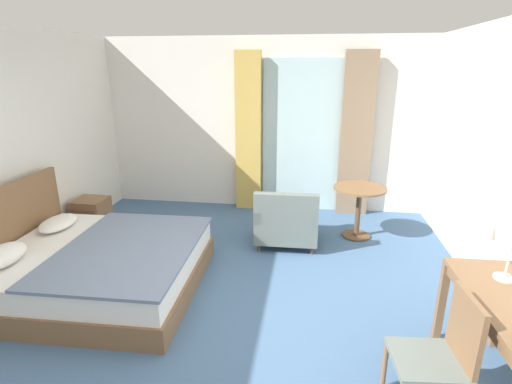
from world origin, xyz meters
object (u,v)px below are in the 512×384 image
armchair_by_window (286,221)px  nightstand (92,216)px  desk_chair (442,352)px  round_cafe_table (359,200)px  bed (94,265)px  desk_lamp (495,241)px

armchair_by_window → nightstand: bearing=-179.0°
desk_chair → round_cafe_table: desk_chair is taller
bed → desk_chair: (3.08, -1.14, 0.23)m
desk_lamp → round_cafe_table: bearing=106.2°
bed → nightstand: (-0.81, 1.34, -0.02)m
armchair_by_window → round_cafe_table: 1.03m
bed → round_cafe_table: (2.86, 1.74, 0.26)m
bed → desk_chair: 3.29m
desk_chair → desk_lamp: 0.91m
desk_chair → armchair_by_window: (-1.17, 2.52, -0.18)m
desk_lamp → round_cafe_table: size_ratio=0.59×
nightstand → armchair_by_window: 2.72m
nightstand → desk_chair: size_ratio=0.55×
armchair_by_window → round_cafe_table: (0.95, 0.36, 0.21)m
bed → armchair_by_window: size_ratio=2.55×
desk_lamp → round_cafe_table: (-0.67, 2.31, -0.51)m
desk_chair → desk_lamp: (0.45, 0.56, 0.55)m
bed → desk_chair: size_ratio=2.31×
desk_lamp → armchair_by_window: 2.64m
bed → round_cafe_table: bearing=31.3°
round_cafe_table → desk_lamp: bearing=-73.8°
bed → desk_lamp: desk_lamp is taller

